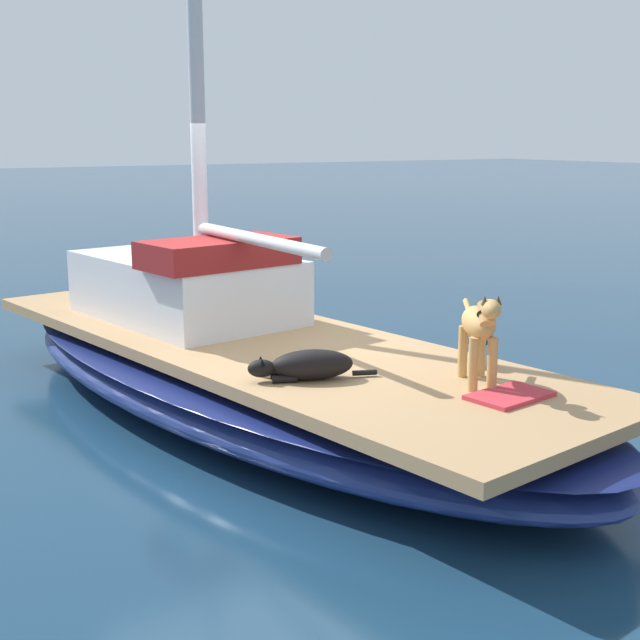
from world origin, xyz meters
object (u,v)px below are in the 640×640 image
sailboat_main (260,375)px  coiled_rope (278,371)px  dog_black (307,365)px  deck_towel (510,396)px  deck_winch (477,354)px  dog_tan (480,327)px

sailboat_main → coiled_rope: bearing=-110.8°
dog_black → coiled_rope: dog_black is taller
deck_towel → sailboat_main: bearing=104.7°
deck_winch → coiled_rope: 1.53m
deck_winch → deck_towel: (-0.35, -0.72, -0.08)m
sailboat_main → dog_black: (-0.30, -1.32, 0.43)m
dog_black → deck_towel: dog_black is taller
sailboat_main → dog_black: 1.42m
sailboat_main → deck_towel: size_ratio=13.45×
dog_tan → deck_towel: bearing=-93.0°
deck_winch → deck_towel: deck_winch is taller
dog_black → coiled_rope: bearing=112.4°
sailboat_main → deck_winch: deck_winch is taller
sailboat_main → deck_towel: deck_towel is taller
coiled_rope → deck_towel: 1.70m
sailboat_main → dog_black: bearing=-103.0°
sailboat_main → dog_tan: 2.30m
deck_winch → coiled_rope: deck_winch is taller
sailboat_main → deck_winch: size_ratio=35.87×
dog_black → dog_tan: (0.96, -0.76, 0.32)m
dog_tan → deck_winch: bearing=49.0°
dog_tan → deck_winch: 0.60m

